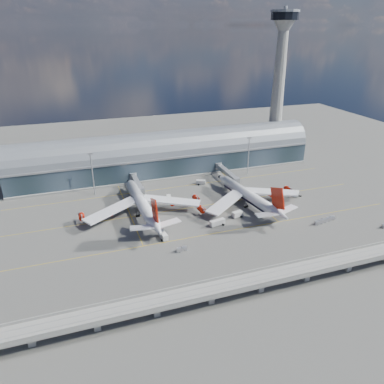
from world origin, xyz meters
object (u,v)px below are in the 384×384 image
object	(u,v)px
service_truck_3	(297,194)
cargo_train_0	(182,249)
floodlight_mast_left	(92,173)
airliner_left	(142,204)
service_truck_1	(237,214)
floodlight_mast_right	(249,155)
service_truck_2	(217,222)
service_truck_4	(169,198)
cargo_train_1	(325,220)
airliner_right	(249,196)
control_tower	(278,87)
service_truck_5	(201,182)
service_truck_0	(163,235)

from	to	relation	value
service_truck_3	cargo_train_0	world-z (taller)	service_truck_3
floodlight_mast_left	airliner_left	size ratio (longest dim) A/B	0.38
service_truck_1	service_truck_3	bearing A→B (deg)	-88.87
floodlight_mast_right	service_truck_3	distance (m)	43.99
service_truck_3	floodlight_mast_right	bearing A→B (deg)	143.14
service_truck_2	service_truck_4	world-z (taller)	service_truck_2
airliner_left	cargo_train_1	bearing A→B (deg)	-25.93
service_truck_1	service_truck_3	size ratio (longest dim) A/B	1.04
airliner_left	airliner_right	world-z (taller)	airliner_left
floodlight_mast_right	service_truck_3	world-z (taller)	floodlight_mast_right
service_truck_2	cargo_train_0	bearing A→B (deg)	113.24
floodlight_mast_right	control_tower	bearing A→B (deg)	38.66
control_tower	airliner_left	size ratio (longest dim) A/B	1.51
service_truck_3	service_truck_5	xyz separation A→B (m)	(-47.04, 35.00, 0.04)
airliner_left	cargo_train_0	world-z (taller)	airliner_left
service_truck_0	service_truck_3	world-z (taller)	service_truck_0
airliner_right	cargo_train_1	xyz separation A→B (m)	(27.63, -30.58, -4.33)
floodlight_mast_left	cargo_train_0	xyz separation A→B (m)	(30.30, -74.49, -12.74)
service_truck_0	cargo_train_1	size ratio (longest dim) A/B	0.56
airliner_right	service_truck_1	bearing A→B (deg)	-145.54
floodlight_mast_left	service_truck_0	bearing A→B (deg)	-67.50
floodlight_mast_left	floodlight_mast_right	xyz separation A→B (m)	(100.00, 0.00, 0.00)
control_tower	airliner_left	bearing A→B (deg)	-151.23
service_truck_2	service_truck_5	world-z (taller)	service_truck_2
service_truck_5	service_truck_0	bearing A→B (deg)	170.54
floodlight_mast_right	airliner_left	world-z (taller)	floodlight_mast_right
cargo_train_1	service_truck_1	bearing A→B (deg)	74.84
service_truck_0	service_truck_5	size ratio (longest dim) A/B	1.27
floodlight_mast_right	service_truck_4	xyz separation A→B (m)	(-60.92, -22.36, -12.18)
service_truck_1	cargo_train_1	bearing A→B (deg)	-130.81
service_truck_2	service_truck_0	bearing A→B (deg)	84.88
service_truck_0	floodlight_mast_left	bearing A→B (deg)	106.59
control_tower	cargo_train_1	xyz separation A→B (m)	(-27.90, -100.66, -50.70)
floodlight_mast_right	service_truck_5	xyz separation A→B (m)	(-35.36, -5.58, -12.24)
service_truck_4	cargo_train_1	distance (m)	84.60
floodlight_mast_left	service_truck_1	bearing A→B (deg)	-38.30
control_tower	service_truck_2	xyz separation A→B (m)	(-80.77, -86.00, -50.12)
airliner_right	floodlight_mast_right	bearing A→B (deg)	56.02
service_truck_0	service_truck_1	size ratio (longest dim) A/B	1.31
cargo_train_0	control_tower	bearing A→B (deg)	-36.74
airliner_left	service_truck_4	size ratio (longest dim) A/B	12.77
service_truck_0	service_truck_4	world-z (taller)	service_truck_0
floodlight_mast_left	service_truck_2	world-z (taller)	floodlight_mast_left
airliner_right	service_truck_0	xyz separation A→B (m)	(-54.15, -19.08, -3.68)
control_tower	airliner_right	xyz separation A→B (m)	(-55.53, -70.07, -46.36)
floodlight_mast_left	service_truck_4	size ratio (longest dim) A/B	4.82
airliner_right	cargo_train_1	bearing A→B (deg)	-55.87
control_tower	service_truck_0	distance (m)	149.94
airliner_left	service_truck_0	world-z (taller)	airliner_left
service_truck_4	service_truck_5	bearing A→B (deg)	45.10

